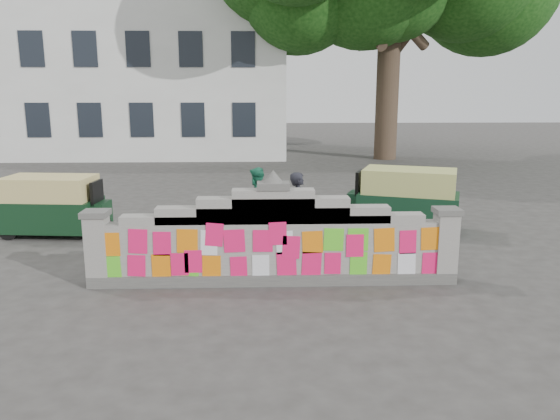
{
  "coord_description": "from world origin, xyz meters",
  "views": [
    {
      "loc": [
        -0.2,
        -9.12,
        3.3
      ],
      "look_at": [
        0.15,
        1.0,
        1.1
      ],
      "focal_mm": 35.0,
      "sensor_mm": 36.0,
      "label": 1
    }
  ],
  "objects_px": {
    "cyclist_rider": "(299,222)",
    "rickshaw_left": "(54,205)",
    "rickshaw_right": "(406,199)",
    "cyclist_bike": "(299,237)",
    "pedestrian": "(257,200)"
  },
  "relations": [
    {
      "from": "cyclist_rider",
      "to": "rickshaw_right",
      "type": "xyz_separation_m",
      "value": [
        2.74,
        2.21,
        0.02
      ]
    },
    {
      "from": "cyclist_rider",
      "to": "pedestrian",
      "type": "height_order",
      "value": "pedestrian"
    },
    {
      "from": "cyclist_bike",
      "to": "cyclist_rider",
      "type": "height_order",
      "value": "cyclist_rider"
    },
    {
      "from": "cyclist_bike",
      "to": "cyclist_rider",
      "type": "distance_m",
      "value": 0.31
    },
    {
      "from": "pedestrian",
      "to": "rickshaw_right",
      "type": "relative_size",
      "value": 0.56
    },
    {
      "from": "cyclist_bike",
      "to": "rickshaw_right",
      "type": "bearing_deg",
      "value": -39.98
    },
    {
      "from": "cyclist_rider",
      "to": "rickshaw_right",
      "type": "bearing_deg",
      "value": -39.98
    },
    {
      "from": "rickshaw_left",
      "to": "rickshaw_right",
      "type": "distance_m",
      "value": 8.32
    },
    {
      "from": "cyclist_rider",
      "to": "pedestrian",
      "type": "xyz_separation_m",
      "value": [
        -0.86,
        2.18,
        0.02
      ]
    },
    {
      "from": "cyclist_rider",
      "to": "pedestrian",
      "type": "distance_m",
      "value": 2.35
    },
    {
      "from": "cyclist_rider",
      "to": "rickshaw_right",
      "type": "relative_size",
      "value": 0.54
    },
    {
      "from": "cyclist_bike",
      "to": "pedestrian",
      "type": "bearing_deg",
      "value": 32.55
    },
    {
      "from": "cyclist_bike",
      "to": "cyclist_rider",
      "type": "relative_size",
      "value": 1.12
    },
    {
      "from": "cyclist_rider",
      "to": "rickshaw_left",
      "type": "xyz_separation_m",
      "value": [
        -5.59,
        2.02,
        -0.03
      ]
    },
    {
      "from": "rickshaw_left",
      "to": "cyclist_rider",
      "type": "bearing_deg",
      "value": -14.44
    }
  ]
}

